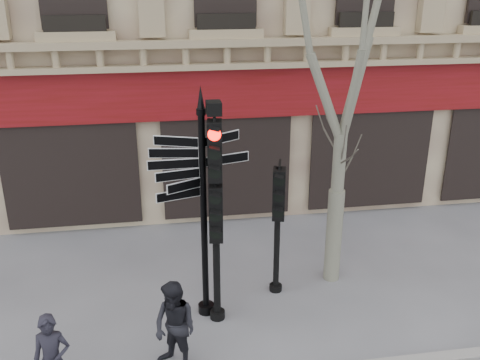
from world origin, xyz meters
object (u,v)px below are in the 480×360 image
object	(u,v)px
traffic_signal_main	(215,189)
fingerpost	(203,168)
plane_tree	(350,9)
pedestrian_b	(175,327)
traffic_signal_secondary	(278,207)

from	to	relation	value
traffic_signal_main	fingerpost	bearing A→B (deg)	138.03
plane_tree	pedestrian_b	bearing A→B (deg)	-146.15
traffic_signal_secondary	traffic_signal_main	bearing A→B (deg)	-135.38
fingerpost	pedestrian_b	world-z (taller)	fingerpost
traffic_signal_secondary	plane_tree	size ratio (longest dim) A/B	0.34
traffic_signal_main	plane_tree	bearing A→B (deg)	29.34
fingerpost	traffic_signal_secondary	distance (m)	2.01
pedestrian_b	plane_tree	bearing A→B (deg)	76.98
traffic_signal_main	pedestrian_b	size ratio (longest dim) A/B	2.62
traffic_signal_main	plane_tree	world-z (taller)	plane_tree
plane_tree	pedestrian_b	distance (m)	6.55
fingerpost	traffic_signal_main	xyz separation A→B (m)	(0.20, -0.23, -0.33)
traffic_signal_main	pedestrian_b	xyz separation A→B (m)	(-0.87, -1.32, -1.93)
traffic_signal_secondary	pedestrian_b	xyz separation A→B (m)	(-2.23, -2.10, -1.13)
plane_tree	traffic_signal_secondary	bearing A→B (deg)	-167.74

